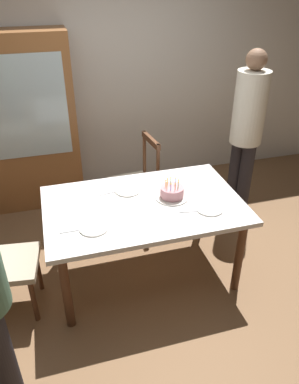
{
  "coord_description": "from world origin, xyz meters",
  "views": [
    {
      "loc": [
        -0.66,
        -2.47,
        2.41
      ],
      "look_at": [
        0.05,
        0.0,
        0.85
      ],
      "focal_mm": 34.8,
      "sensor_mm": 36.0,
      "label": 1
    }
  ],
  "objects_px": {
    "dining_table": "(144,212)",
    "chair_spindle_back": "(136,183)",
    "plate_near_celebrant": "(94,228)",
    "china_cabinet": "(24,125)",
    "plate_near_guest": "(210,209)",
    "plate_far_side": "(128,190)",
    "birthday_cake": "(172,193)",
    "person_guest": "(247,127)"
  },
  "relations": [
    {
      "from": "birthday_cake",
      "to": "person_guest",
      "type": "relative_size",
      "value": 0.16
    },
    {
      "from": "plate_far_side",
      "to": "person_guest",
      "type": "distance_m",
      "value": 1.44
    },
    {
      "from": "china_cabinet",
      "to": "dining_table",
      "type": "bearing_deg",
      "value": -59.67
    },
    {
      "from": "birthday_cake",
      "to": "plate_near_guest",
      "type": "bearing_deg",
      "value": -47.14
    },
    {
      "from": "dining_table",
      "to": "chair_spindle_back",
      "type": "distance_m",
      "value": 0.87
    },
    {
      "from": "plate_near_guest",
      "to": "birthday_cake",
      "type": "bearing_deg",
      "value": 132.86
    },
    {
      "from": "plate_near_celebrant",
      "to": "plate_far_side",
      "type": "distance_m",
      "value": 0.58
    },
    {
      "from": "china_cabinet",
      "to": "person_guest",
      "type": "bearing_deg",
      "value": -22.27
    },
    {
      "from": "birthday_cake",
      "to": "person_guest",
      "type": "bearing_deg",
      "value": 32.51
    },
    {
      "from": "plate_far_side",
      "to": "china_cabinet",
      "type": "relative_size",
      "value": 0.12
    },
    {
      "from": "plate_near_celebrant",
      "to": "person_guest",
      "type": "distance_m",
      "value": 1.95
    },
    {
      "from": "china_cabinet",
      "to": "plate_near_guest",
      "type": "bearing_deg",
      "value": -52.0
    },
    {
      "from": "birthday_cake",
      "to": "plate_far_side",
      "type": "bearing_deg",
      "value": 148.18
    },
    {
      "from": "plate_near_celebrant",
      "to": "china_cabinet",
      "type": "height_order",
      "value": "china_cabinet"
    },
    {
      "from": "china_cabinet",
      "to": "plate_near_celebrant",
      "type": "bearing_deg",
      "value": -75.31
    },
    {
      "from": "plate_near_guest",
      "to": "person_guest",
      "type": "xyz_separation_m",
      "value": [
        0.78,
        0.9,
        0.26
      ]
    },
    {
      "from": "plate_near_guest",
      "to": "person_guest",
      "type": "height_order",
      "value": "person_guest"
    },
    {
      "from": "plate_far_side",
      "to": "chair_spindle_back",
      "type": "relative_size",
      "value": 0.23
    },
    {
      "from": "plate_near_guest",
      "to": "china_cabinet",
      "type": "bearing_deg",
      "value": 128.0
    },
    {
      "from": "birthday_cake",
      "to": "plate_near_celebrant",
      "type": "height_order",
      "value": "birthday_cake"
    },
    {
      "from": "dining_table",
      "to": "chair_spindle_back",
      "type": "height_order",
      "value": "chair_spindle_back"
    },
    {
      "from": "plate_near_celebrant",
      "to": "china_cabinet",
      "type": "relative_size",
      "value": 0.12
    },
    {
      "from": "birthday_cake",
      "to": "plate_far_side",
      "type": "xyz_separation_m",
      "value": [
        -0.33,
        0.21,
        -0.04
      ]
    },
    {
      "from": "chair_spindle_back",
      "to": "plate_far_side",
      "type": "bearing_deg",
      "value": -110.18
    },
    {
      "from": "plate_near_celebrant",
      "to": "person_guest",
      "type": "xyz_separation_m",
      "value": [
        1.71,
        0.9,
        0.26
      ]
    },
    {
      "from": "plate_near_celebrant",
      "to": "plate_far_side",
      "type": "height_order",
      "value": "same"
    },
    {
      "from": "plate_near_celebrant",
      "to": "chair_spindle_back",
      "type": "bearing_deg",
      "value": 61.11
    },
    {
      "from": "plate_near_guest",
      "to": "chair_spindle_back",
      "type": "distance_m",
      "value": 1.15
    },
    {
      "from": "birthday_cake",
      "to": "china_cabinet",
      "type": "xyz_separation_m",
      "value": [
        -1.16,
        1.54,
        0.16
      ]
    },
    {
      "from": "plate_far_side",
      "to": "china_cabinet",
      "type": "xyz_separation_m",
      "value": [
        -0.83,
        1.33,
        0.2
      ]
    },
    {
      "from": "plate_far_side",
      "to": "birthday_cake",
      "type": "bearing_deg",
      "value": -31.82
    },
    {
      "from": "plate_near_guest",
      "to": "plate_far_side",
      "type": "bearing_deg",
      "value": 141.04
    },
    {
      "from": "chair_spindle_back",
      "to": "china_cabinet",
      "type": "xyz_separation_m",
      "value": [
        -1.05,
        0.73,
        0.49
      ]
    },
    {
      "from": "dining_table",
      "to": "china_cabinet",
      "type": "distance_m",
      "value": 1.83
    },
    {
      "from": "dining_table",
      "to": "china_cabinet",
      "type": "bearing_deg",
      "value": 120.33
    },
    {
      "from": "plate_far_side",
      "to": "person_guest",
      "type": "relative_size",
      "value": 0.12
    },
    {
      "from": "plate_far_side",
      "to": "china_cabinet",
      "type": "distance_m",
      "value": 1.58
    },
    {
      "from": "plate_near_celebrant",
      "to": "plate_far_side",
      "type": "relative_size",
      "value": 1.0
    },
    {
      "from": "dining_table",
      "to": "plate_near_celebrant",
      "type": "xyz_separation_m",
      "value": [
        -0.44,
        -0.23,
        0.09
      ]
    },
    {
      "from": "dining_table",
      "to": "china_cabinet",
      "type": "relative_size",
      "value": 0.85
    },
    {
      "from": "plate_near_celebrant",
      "to": "chair_spindle_back",
      "type": "distance_m",
      "value": 1.25
    },
    {
      "from": "plate_far_side",
      "to": "china_cabinet",
      "type": "height_order",
      "value": "china_cabinet"
    }
  ]
}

